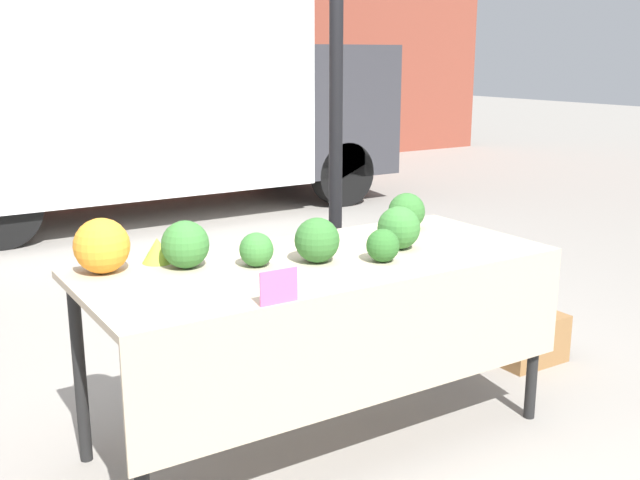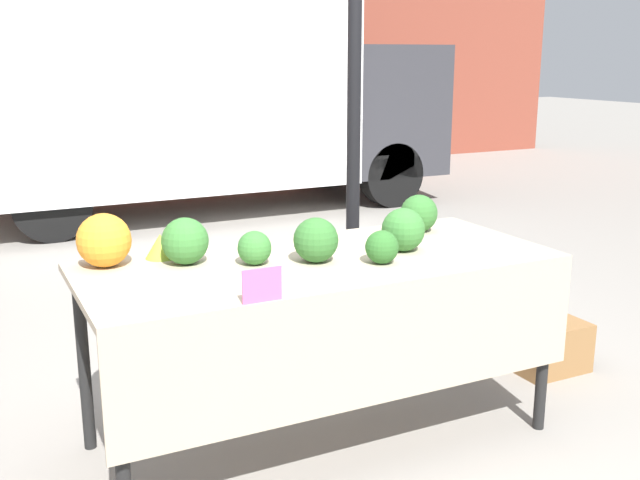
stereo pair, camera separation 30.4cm
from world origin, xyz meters
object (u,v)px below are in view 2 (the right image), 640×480
Objects in this scene: orange_cauliflower at (104,240)px; price_sign at (262,285)px; parked_truck at (188,94)px; produce_crate at (549,347)px.

orange_cauliflower reaches higher than price_sign.
parked_truck is 13.47× the size of produce_crate.
price_sign is (-1.38, -5.40, -0.36)m from parked_truck.
orange_cauliflower is 0.56× the size of produce_crate.
parked_truck reaches higher than orange_cauliflower.
parked_truck is 5.03m from produce_crate.
price_sign is at bearing -164.29° from produce_crate.
orange_cauliflower is 2.35m from produce_crate.
parked_truck is 24.02× the size of orange_cauliflower.
price_sign is (0.39, -0.68, -0.05)m from orange_cauliflower.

